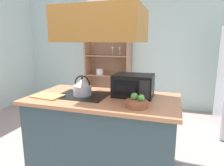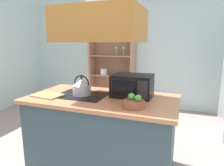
{
  "view_description": "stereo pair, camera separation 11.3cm",
  "coord_description": "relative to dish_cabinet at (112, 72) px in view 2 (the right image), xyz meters",
  "views": [
    {
      "loc": [
        0.86,
        -1.73,
        1.53
      ],
      "look_at": [
        0.08,
        0.71,
        1.0
      ],
      "focal_mm": 31.82,
      "sensor_mm": 36.0,
      "label": 1
    },
    {
      "loc": [
        0.97,
        -1.7,
        1.53
      ],
      "look_at": [
        0.08,
        0.71,
        1.0
      ],
      "focal_mm": 31.82,
      "sensor_mm": 36.0,
      "label": 2
    }
  ],
  "objects": [
    {
      "name": "dish_cabinet",
      "position": [
        0.0,
        0.0,
        0.0
      ],
      "size": [
        1.07,
        0.4,
        1.87
      ],
      "color": "#AA7A5B",
      "rests_on": "ground"
    },
    {
      "name": "range_hood",
      "position": [
        0.75,
        -2.42,
        0.98
      ],
      "size": [
        0.9,
        0.7,
        1.17
      ],
      "color": "#9B6528"
    },
    {
      "name": "cutting_board",
      "position": [
        0.14,
        -2.61,
        0.08
      ],
      "size": [
        0.37,
        0.28,
        0.02
      ],
      "primitive_type": "cube",
      "rotation": [
        0.0,
        0.0,
        -0.12
      ],
      "color": "tan",
      "rests_on": "kitchen_island"
    },
    {
      "name": "kettle",
      "position": [
        0.49,
        -2.42,
        0.17
      ],
      "size": [
        0.22,
        0.22,
        0.24
      ],
      "color": "#B0B0BA",
      "rests_on": "kitchen_island"
    },
    {
      "name": "microwave",
      "position": [
        1.08,
        -2.27,
        0.2
      ],
      "size": [
        0.46,
        0.35,
        0.26
      ],
      "color": "black",
      "rests_on": "kitchen_island"
    },
    {
      "name": "wall_back",
      "position": [
        0.68,
        0.22,
        0.52
      ],
      "size": [
        6.0,
        0.12,
        2.7
      ],
      "primitive_type": "cube",
      "color": "silver",
      "rests_on": "ground"
    },
    {
      "name": "fruit_bowl",
      "position": [
        1.2,
        -2.66,
        0.12
      ],
      "size": [
        0.22,
        0.22,
        0.14
      ],
      "color": "brown",
      "rests_on": "kitchen_island"
    },
    {
      "name": "kitchen_island",
      "position": [
        0.75,
        -2.42,
        -0.37
      ],
      "size": [
        1.74,
        0.92,
        0.9
      ],
      "color": "#31474D",
      "rests_on": "ground"
    }
  ]
}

